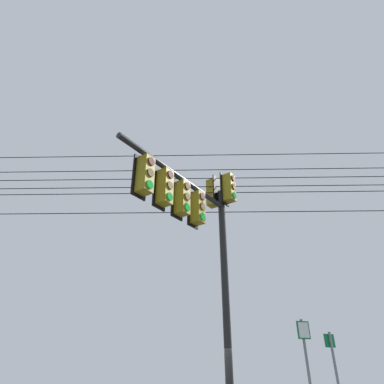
# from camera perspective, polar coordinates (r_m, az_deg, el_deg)

# --- Properties ---
(signal_mast_assembly) EXTENTS (4.45, 1.56, 7.51)m
(signal_mast_assembly) POSITION_cam_1_polar(r_m,az_deg,el_deg) (9.06, 1.39, -5.30)
(signal_mast_assembly) COLOR black
(signal_mast_assembly) RESTS_ON ground
(route_sign_primary) EXTENTS (0.32, 0.17, 3.17)m
(route_sign_primary) POSITION_cam_1_polar(r_m,az_deg,el_deg) (9.55, 19.14, -27.08)
(route_sign_primary) COLOR slate
(route_sign_primary) RESTS_ON ground
(route_sign_secondary) EXTENTS (0.33, 0.14, 2.94)m
(route_sign_secondary) POSITION_cam_1_polar(r_m,az_deg,el_deg) (10.48, 23.36, -27.41)
(route_sign_secondary) COLOR slate
(route_sign_secondary) RESTS_ON ground
(overhead_wire_span) EXTENTS (23.21, 21.49, 2.15)m
(overhead_wire_span) POSITION_cam_1_polar(r_m,az_deg,el_deg) (10.94, 12.33, 1.76)
(overhead_wire_span) COLOR black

